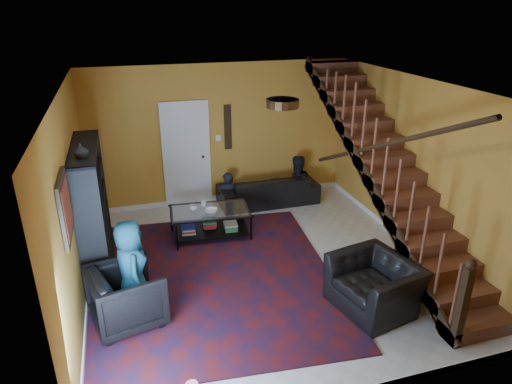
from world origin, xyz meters
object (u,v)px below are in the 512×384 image
at_px(sofa, 268,189).
at_px(armchair_left, 127,296).
at_px(bookshelf, 94,214).
at_px(armchair_right, 374,285).
at_px(coffee_table, 210,221).

xyz_separation_m(sofa, armchair_left, (-2.92, -3.09, 0.10)).
height_order(bookshelf, armchair_right, bookshelf).
relative_size(armchair_left, armchair_right, 0.81).
height_order(bookshelf, coffee_table, bookshelf).
xyz_separation_m(sofa, coffee_table, (-1.43, -1.10, 0.00)).
bearing_deg(armchair_left, bookshelf, 0.59).
height_order(sofa, armchair_left, armchair_left).
bearing_deg(bookshelf, coffee_table, 18.17).
xyz_separation_m(sofa, armchair_right, (0.27, -3.73, 0.05)).
distance_m(armchair_left, armchair_right, 3.25).
height_order(bookshelf, sofa, bookshelf).
bearing_deg(armchair_right, coffee_table, -159.31).
bearing_deg(armchair_right, sofa, 171.96).
distance_m(sofa, armchair_left, 4.25).
bearing_deg(bookshelf, sofa, 27.44).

